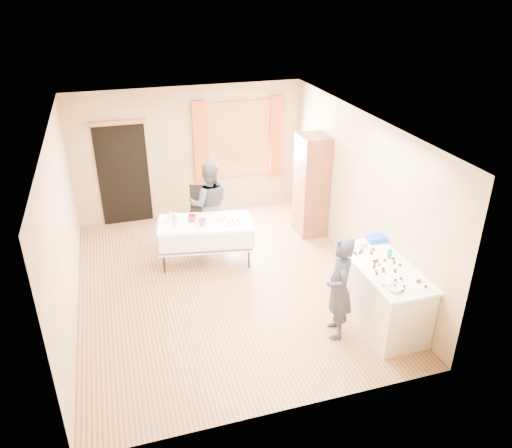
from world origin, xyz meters
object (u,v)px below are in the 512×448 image
object	(u,v)px
chair	(201,219)
woman	(209,204)
cabinet	(311,186)
party_table	(206,238)
counter	(382,294)
girl	(339,288)

from	to	relation	value
chair	woman	xyz separation A→B (m)	(0.10, -0.45, 0.50)
cabinet	woman	bearing A→B (deg)	175.68
cabinet	chair	world-z (taller)	cabinet
chair	party_table	bearing A→B (deg)	-82.64
counter	chair	bearing A→B (deg)	118.78
chair	counter	bearing A→B (deg)	-47.55
party_table	girl	bearing A→B (deg)	-51.96
counter	girl	distance (m)	0.77
chair	girl	size ratio (longest dim) A/B	0.62
counter	party_table	distance (m)	3.10
cabinet	party_table	bearing A→B (deg)	-166.58
party_table	woman	size ratio (longest dim) A/B	1.09
cabinet	girl	bearing A→B (deg)	-105.45
counter	girl	xyz separation A→B (m)	(-0.71, -0.08, 0.28)
cabinet	chair	xyz separation A→B (m)	(-2.00, 0.59, -0.68)
woman	girl	bearing A→B (deg)	119.27
party_table	cabinet	bearing A→B (deg)	23.25
party_table	chair	bearing A→B (deg)	93.51
party_table	woman	xyz separation A→B (m)	(0.22, 0.65, 0.32)
girl	woman	distance (m)	3.27
chair	girl	bearing A→B (deg)	-57.80
girl	woman	size ratio (longest dim) A/B	0.96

